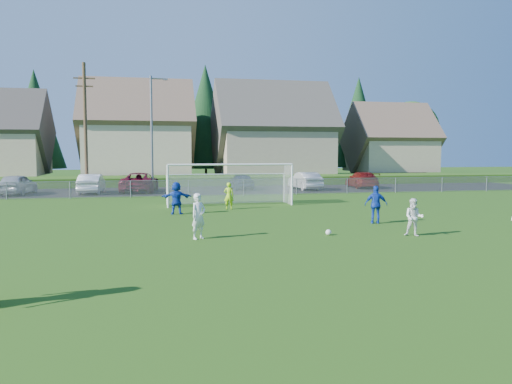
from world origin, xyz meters
TOP-DOWN VIEW (x-y plane):
  - ground at (0.00, 0.00)m, footprint 160.00×160.00m
  - asphalt_lot at (0.00, 27.50)m, footprint 60.00×60.00m
  - grass_embankment at (0.00, 35.00)m, footprint 70.00×6.00m
  - soccer_ball at (2.06, 4.31)m, footprint 0.22×0.22m
  - player_white_a at (-2.87, 4.50)m, footprint 0.73×0.68m
  - player_white_b at (5.14, 3.44)m, footprint 0.87×0.82m
  - player_blue_a at (5.21, 6.86)m, footprint 1.07×0.71m
  - player_blue_b at (-3.31, 12.03)m, footprint 1.57×0.61m
  - goalkeeper at (-0.36, 13.63)m, footprint 0.62×0.49m
  - car_a at (-14.37, 26.23)m, footprint 2.28×4.67m
  - car_b at (-9.07, 26.26)m, footprint 1.70×4.52m
  - car_c at (-5.49, 26.91)m, footprint 3.12×5.78m
  - car_e at (2.85, 27.78)m, footprint 1.77×4.04m
  - car_f at (8.12, 26.65)m, footprint 1.83×4.54m
  - car_g at (13.71, 27.71)m, footprint 2.51×5.04m
  - soccer_goal at (0.00, 16.05)m, footprint 7.42×1.90m
  - chainlink_fence at (0.00, 22.00)m, footprint 52.06×0.06m
  - streetlight at (-4.45, 26.00)m, footprint 1.38×0.18m
  - utility_pole at (-9.50, 27.00)m, footprint 1.60×0.26m
  - houses_row at (1.97, 42.46)m, footprint 53.90×11.45m
  - tree_row at (1.04, 48.74)m, footprint 65.98×12.36m

SIDE VIEW (x-z plane):
  - ground at x=0.00m, z-range 0.00..0.00m
  - asphalt_lot at x=0.00m, z-range 0.01..0.01m
  - soccer_ball at x=2.06m, z-range 0.00..0.22m
  - grass_embankment at x=0.00m, z-range 0.00..0.80m
  - chainlink_fence at x=0.00m, z-range 0.03..1.23m
  - car_e at x=2.85m, z-range 0.00..1.35m
  - car_g at x=13.71m, z-range 0.00..1.41m
  - player_white_b at x=5.14m, z-range 0.00..1.43m
  - car_f at x=8.12m, z-range 0.00..1.47m
  - car_b at x=-9.07m, z-range 0.00..1.47m
  - goalkeeper at x=-0.36m, z-range 0.00..1.50m
  - car_a at x=-14.37m, z-range 0.00..1.53m
  - car_c at x=-5.49m, z-range 0.00..1.54m
  - player_blue_b at x=-3.31m, z-range 0.00..1.66m
  - player_white_a at x=-2.87m, z-range 0.00..1.67m
  - player_blue_a at x=5.21m, z-range 0.00..1.69m
  - soccer_goal at x=0.00m, z-range 0.38..2.88m
  - streetlight at x=-4.45m, z-range 0.34..9.34m
  - utility_pole at x=-9.50m, z-range 0.15..10.15m
  - tree_row at x=1.04m, z-range 0.01..13.81m
  - houses_row at x=1.97m, z-range 0.69..13.97m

